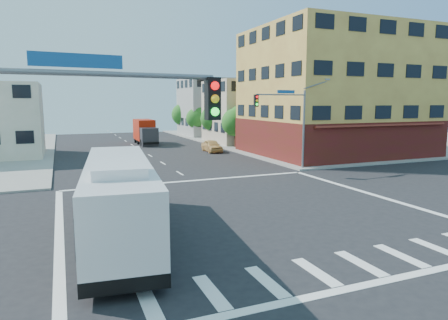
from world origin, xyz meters
name	(u,v)px	position (x,y,z in m)	size (l,w,h in m)	color
ground	(245,212)	(0.00, 0.00, 0.00)	(120.00, 120.00, 0.00)	black
sidewalk_ne	(344,137)	(35.00, 35.00, 0.07)	(50.00, 50.00, 0.15)	gray
corner_building_ne	(335,103)	(19.99, 18.48, 5.89)	(18.10, 15.44, 14.00)	gold
building_east_near	(251,112)	(16.98, 33.98, 4.51)	(12.06, 10.06, 9.00)	tan
building_east_far	(217,107)	(16.98, 47.98, 5.01)	(12.06, 10.06, 10.00)	gray
signal_mast_ne	(288,114)	(9.08, 10.62, 4.98)	(7.91, 1.13, 8.07)	slate
signal_mast_sw	(68,154)	(-9.08, -10.64, 4.98)	(7.91, 1.01, 8.07)	slate
street_tree_a	(236,121)	(11.90, 27.92, 3.59)	(3.60, 3.60, 5.53)	#341F12
street_tree_b	(214,117)	(11.90, 35.92, 3.75)	(3.80, 3.80, 5.79)	#341F12
street_tree_c	(197,117)	(11.90, 43.92, 3.46)	(3.40, 3.40, 5.29)	#341F12
street_tree_d	(183,113)	(11.90, 51.92, 3.88)	(4.00, 4.00, 6.03)	#341F12
transit_bus	(119,197)	(-6.93, -1.48, 1.84)	(4.12, 12.94, 3.77)	black
box_truck	(145,132)	(1.94, 37.22, 1.68)	(2.38, 7.72, 3.46)	#28282D
parked_car	(212,146)	(7.64, 25.59, 0.73)	(1.71, 4.26, 1.45)	#DCA95D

